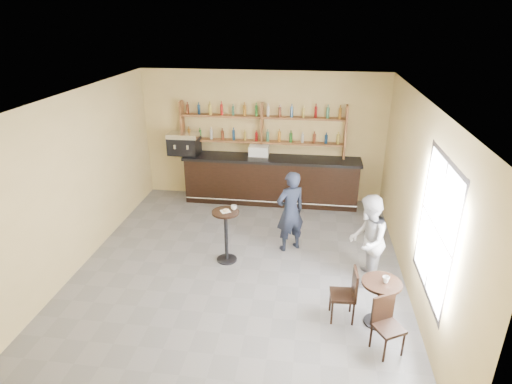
# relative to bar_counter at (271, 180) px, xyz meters

# --- Properties ---
(floor) EXTENTS (7.00, 7.00, 0.00)m
(floor) POSITION_rel_bar_counter_xyz_m (-0.26, -3.15, -0.59)
(floor) COLOR slate
(floor) RESTS_ON ground
(ceiling) EXTENTS (7.00, 7.00, 0.00)m
(ceiling) POSITION_rel_bar_counter_xyz_m (-0.26, -3.15, 2.61)
(ceiling) COLOR white
(ceiling) RESTS_ON wall_back
(wall_back) EXTENTS (7.00, 0.00, 7.00)m
(wall_back) POSITION_rel_bar_counter_xyz_m (-0.26, 0.35, 1.01)
(wall_back) COLOR #D2B877
(wall_back) RESTS_ON floor
(wall_front) EXTENTS (7.00, 0.00, 7.00)m
(wall_front) POSITION_rel_bar_counter_xyz_m (-0.26, -6.65, 1.01)
(wall_front) COLOR #D2B877
(wall_front) RESTS_ON floor
(wall_left) EXTENTS (0.00, 7.00, 7.00)m
(wall_left) POSITION_rel_bar_counter_xyz_m (-3.26, -3.15, 1.01)
(wall_left) COLOR #D2B877
(wall_left) RESTS_ON floor
(wall_right) EXTENTS (0.00, 7.00, 7.00)m
(wall_right) POSITION_rel_bar_counter_xyz_m (2.74, -3.15, 1.01)
(wall_right) COLOR #D2B877
(wall_right) RESTS_ON floor
(window_pane) EXTENTS (0.00, 2.00, 2.00)m
(window_pane) POSITION_rel_bar_counter_xyz_m (2.73, -4.35, 1.11)
(window_pane) COLOR white
(window_pane) RESTS_ON wall_right
(window_frame) EXTENTS (0.04, 1.70, 2.10)m
(window_frame) POSITION_rel_bar_counter_xyz_m (2.73, -4.35, 1.11)
(window_frame) COLOR black
(window_frame) RESTS_ON wall_right
(shelf_unit) EXTENTS (4.00, 0.26, 1.40)m
(shelf_unit) POSITION_rel_bar_counter_xyz_m (-0.26, 0.22, 1.22)
(shelf_unit) COLOR brown
(shelf_unit) RESTS_ON wall_back
(liquor_bottles) EXTENTS (3.68, 0.10, 1.00)m
(liquor_bottles) POSITION_rel_bar_counter_xyz_m (-0.26, 0.22, 1.39)
(liquor_bottles) COLOR #8C5919
(liquor_bottles) RESTS_ON shelf_unit
(bar_counter) EXTENTS (4.33, 0.85, 1.17)m
(bar_counter) POSITION_rel_bar_counter_xyz_m (0.00, 0.00, 0.00)
(bar_counter) COLOR black
(bar_counter) RESTS_ON floor
(espresso_machine) EXTENTS (0.78, 0.53, 0.54)m
(espresso_machine) POSITION_rel_bar_counter_xyz_m (-2.18, 0.00, 0.86)
(espresso_machine) COLOR black
(espresso_machine) RESTS_ON bar_counter
(pastry_case) EXTENTS (0.49, 0.40, 0.29)m
(pastry_case) POSITION_rel_bar_counter_xyz_m (-0.30, 0.00, 0.73)
(pastry_case) COLOR silver
(pastry_case) RESTS_ON bar_counter
(pedestal_table) EXTENTS (0.53, 0.53, 1.05)m
(pedestal_table) POSITION_rel_bar_counter_xyz_m (-0.56, -2.87, -0.06)
(pedestal_table) COLOR black
(pedestal_table) RESTS_ON floor
(napkin) EXTENTS (0.23, 0.23, 0.00)m
(napkin) POSITION_rel_bar_counter_xyz_m (-0.56, -2.87, 0.47)
(napkin) COLOR white
(napkin) RESTS_ON pedestal_table
(donut) EXTENTS (0.15, 0.15, 0.04)m
(donut) POSITION_rel_bar_counter_xyz_m (-0.55, -2.88, 0.49)
(donut) COLOR #C48847
(donut) RESTS_ON napkin
(cup_pedestal) EXTENTS (0.13, 0.13, 0.09)m
(cup_pedestal) POSITION_rel_bar_counter_xyz_m (-0.42, -2.77, 0.51)
(cup_pedestal) COLOR white
(cup_pedestal) RESTS_ON pedestal_table
(man_main) EXTENTS (0.73, 0.66, 1.67)m
(man_main) POSITION_rel_bar_counter_xyz_m (0.61, -2.27, 0.25)
(man_main) COLOR black
(man_main) RESTS_ON floor
(cafe_table) EXTENTS (0.69, 0.69, 0.76)m
(cafe_table) POSITION_rel_bar_counter_xyz_m (2.11, -4.35, -0.21)
(cafe_table) COLOR black
(cafe_table) RESTS_ON floor
(cup_cafe) EXTENTS (0.12, 0.12, 0.10)m
(cup_cafe) POSITION_rel_bar_counter_xyz_m (2.16, -4.35, 0.22)
(cup_cafe) COLOR white
(cup_cafe) RESTS_ON cafe_table
(chair_west) EXTENTS (0.40, 0.40, 0.88)m
(chair_west) POSITION_rel_bar_counter_xyz_m (1.56, -4.30, -0.15)
(chair_west) COLOR black
(chair_west) RESTS_ON floor
(chair_south) EXTENTS (0.50, 0.50, 0.85)m
(chair_south) POSITION_rel_bar_counter_xyz_m (2.16, -4.95, -0.16)
(chair_south) COLOR black
(chair_south) RESTS_ON floor
(patron_second) EXTENTS (0.78, 0.92, 1.66)m
(patron_second) POSITION_rel_bar_counter_xyz_m (1.99, -3.24, 0.25)
(patron_second) COLOR #AEADB3
(patron_second) RESTS_ON floor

